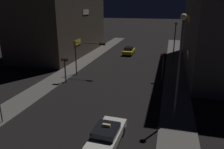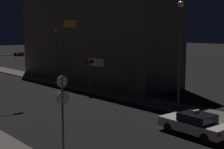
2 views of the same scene
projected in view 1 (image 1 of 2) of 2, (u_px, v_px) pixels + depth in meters
name	position (u px, v px, depth m)	size (l,w,h in m)	color
sidewalk_left	(79.00, 64.00, 35.76)	(2.93, 59.45, 0.13)	#5B5651
sidewalk_right	(175.00, 71.00, 32.07)	(2.93, 59.45, 0.13)	#5B5651
building_facade_left	(61.00, 8.00, 41.43)	(10.09, 22.49, 17.47)	#473D33
building_facade_right	(213.00, 14.00, 31.85)	(6.51, 26.03, 16.11)	#514C47
taxi	(107.00, 135.00, 15.29)	(1.98, 4.52, 1.62)	silver
far_car	(129.00, 51.00, 42.88)	(1.83, 4.45, 1.42)	yellow
traffic_light_overhead	(87.00, 51.00, 29.20)	(4.31, 0.42, 4.77)	#47474C
traffic_light_left_kerb	(65.00, 65.00, 26.89)	(0.80, 0.42, 3.23)	#47474C
traffic_light_right_kerb	(163.00, 61.00, 27.55)	(0.80, 0.42, 3.64)	#47474C
street_lamp_near_block	(180.00, 53.00, 16.99)	(0.49, 0.49, 8.68)	#47474C
street_lamp_far_block	(175.00, 38.00, 34.67)	(0.44, 0.44, 6.61)	#47474C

